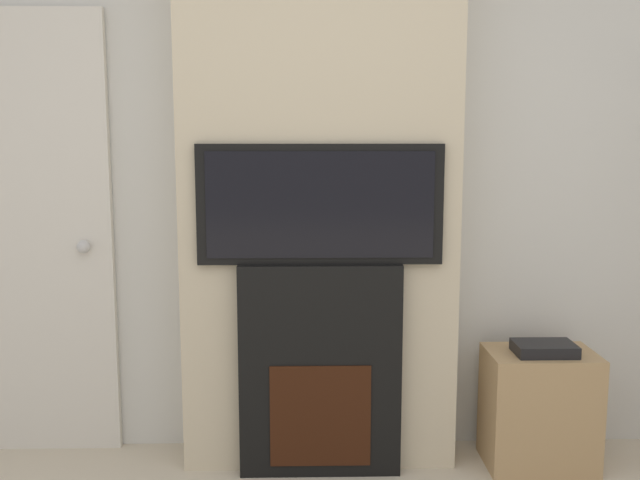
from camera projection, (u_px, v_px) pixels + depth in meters
name	position (u px, v px, depth m)	size (l,w,h in m)	color
wall_back	(318.00, 158.00, 3.23)	(6.00, 0.06, 2.70)	silver
chimney_breast	(319.00, 159.00, 3.06)	(1.18, 0.28, 2.70)	beige
fireplace	(320.00, 370.00, 3.05)	(0.69, 0.15, 0.92)	black
television	(320.00, 204.00, 2.94)	(1.02, 0.07, 0.50)	black
media_stand	(539.00, 407.00, 3.13)	(0.47, 0.32, 0.57)	tan
entry_door	(23.00, 237.00, 3.20)	(0.80, 0.09, 2.00)	silver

